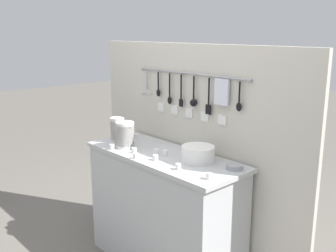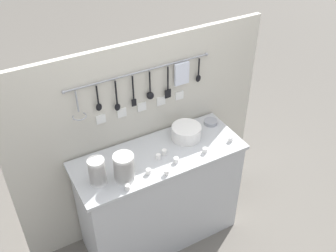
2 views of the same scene
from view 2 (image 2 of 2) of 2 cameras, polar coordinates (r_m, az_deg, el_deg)
name	(u,v)px [view 2 (image 2 of 2)]	position (r m, az deg, el deg)	size (l,w,h in m)	color
ground_plane	(160,233)	(3.58, -1.13, -15.23)	(20.00, 20.00, 0.00)	#666059
counter	(160,197)	(3.23, -1.23, -10.24)	(1.30, 0.50, 0.91)	#B7BABC
back_wall	(142,139)	(3.15, -3.76, -1.91)	(2.10, 0.11, 1.70)	beige
bowl_stack_nested_right	(97,171)	(2.67, -10.24, -6.51)	(0.11, 0.11, 0.20)	white
bowl_stack_back_corner	(124,167)	(2.68, -6.38, -6.00)	(0.14, 0.14, 0.20)	white
plate_stack	(186,132)	(3.03, 2.68, -0.92)	(0.23, 0.23, 0.11)	white
steel_mixing_bowl	(211,122)	(3.22, 6.19, 0.58)	(0.11, 0.11, 0.03)	#93969E
cup_beside_plates	(205,150)	(2.93, 5.39, -3.53)	(0.04, 0.04, 0.04)	white
cup_centre	(231,139)	(3.06, 9.09, -1.85)	(0.04, 0.04, 0.04)	white
cup_back_left	(94,166)	(2.84, -10.65, -5.66)	(0.04, 0.04, 0.04)	white
cup_by_caddy	(176,160)	(2.84, 1.19, -4.95)	(0.04, 0.04, 0.04)	white
cup_front_left	(158,157)	(2.86, -1.41, -4.49)	(0.04, 0.04, 0.04)	white
cup_edge_far	(166,172)	(2.74, -0.24, -6.75)	(0.04, 0.04, 0.04)	white
cup_back_right	(149,171)	(2.75, -2.84, -6.61)	(0.04, 0.04, 0.04)	white
cup_front_right	(164,152)	(2.90, -0.55, -3.80)	(0.04, 0.04, 0.04)	white
cup_mid_row	(127,187)	(2.65, -5.91, -8.86)	(0.04, 0.04, 0.04)	white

